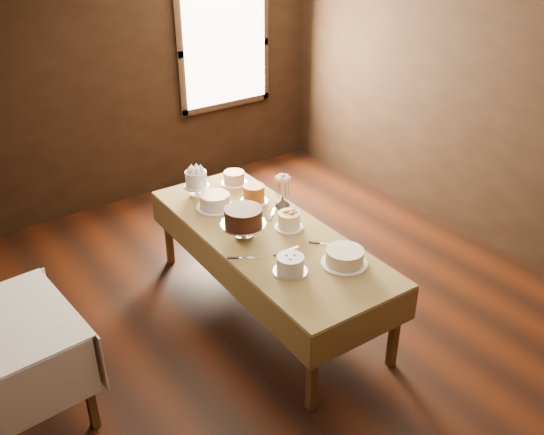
{
  "coord_description": "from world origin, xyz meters",
  "views": [
    {
      "loc": [
        -2.35,
        -3.05,
        3.16
      ],
      "look_at": [
        0.0,
        0.2,
        0.95
      ],
      "focal_mm": 38.46,
      "sensor_mm": 36.0,
      "label": 1
    }
  ],
  "objects_px": {
    "display_table": "(267,238)",
    "cake_chocolate": "(243,224)",
    "cake_speckled": "(234,178)",
    "cake_server_e": "(249,258)",
    "cake_meringue": "(196,184)",
    "cake_caramel": "(254,194)",
    "flower_vase": "(282,204)",
    "cake_flowers": "(289,221)",
    "cake_server_b": "(329,244)",
    "cake_server_d": "(273,211)",
    "cake_lattice": "(215,202)",
    "cake_cream": "(345,257)",
    "cake_server_c": "(236,218)",
    "cake_server_a": "(291,249)",
    "cake_swirl": "(290,265)"
  },
  "relations": [
    {
      "from": "cake_speckled",
      "to": "cake_cream",
      "type": "height_order",
      "value": "cake_cream"
    },
    {
      "from": "cake_server_e",
      "to": "cake_server_c",
      "type": "bearing_deg",
      "value": 100.23
    },
    {
      "from": "cake_server_c",
      "to": "flower_vase",
      "type": "distance_m",
      "value": 0.43
    },
    {
      "from": "cake_chocolate",
      "to": "cake_server_b",
      "type": "xyz_separation_m",
      "value": [
        0.48,
        -0.5,
        -0.12
      ]
    },
    {
      "from": "cake_caramel",
      "to": "cake_cream",
      "type": "distance_m",
      "value": 1.23
    },
    {
      "from": "cake_speckled",
      "to": "flower_vase",
      "type": "relative_size",
      "value": 2.07
    },
    {
      "from": "cake_caramel",
      "to": "cake_cream",
      "type": "bearing_deg",
      "value": -91.19
    },
    {
      "from": "cake_flowers",
      "to": "cake_meringue",
      "type": "bearing_deg",
      "value": 108.06
    },
    {
      "from": "cake_server_a",
      "to": "cake_server_d",
      "type": "xyz_separation_m",
      "value": [
        0.25,
        0.58,
        0.0
      ]
    },
    {
      "from": "cake_caramel",
      "to": "cake_flowers",
      "type": "relative_size",
      "value": 1.07
    },
    {
      "from": "cake_lattice",
      "to": "cake_server_e",
      "type": "height_order",
      "value": "cake_lattice"
    },
    {
      "from": "cake_meringue",
      "to": "cake_lattice",
      "type": "distance_m",
      "value": 0.32
    },
    {
      "from": "cake_swirl",
      "to": "cake_server_d",
      "type": "bearing_deg",
      "value": 61.52
    },
    {
      "from": "cake_swirl",
      "to": "flower_vase",
      "type": "relative_size",
      "value": 1.97
    },
    {
      "from": "cake_flowers",
      "to": "cake_swirl",
      "type": "xyz_separation_m",
      "value": [
        -0.39,
        -0.52,
        -0.0
      ]
    },
    {
      "from": "cake_lattice",
      "to": "cake_cream",
      "type": "distance_m",
      "value": 1.37
    },
    {
      "from": "cake_flowers",
      "to": "cake_server_c",
      "type": "height_order",
      "value": "cake_flowers"
    },
    {
      "from": "cake_server_d",
      "to": "display_table",
      "type": "bearing_deg",
      "value": -178.81
    },
    {
      "from": "cake_cream",
      "to": "cake_meringue",
      "type": "bearing_deg",
      "value": 101.09
    },
    {
      "from": "display_table",
      "to": "flower_vase",
      "type": "xyz_separation_m",
      "value": [
        0.33,
        0.23,
        0.12
      ]
    },
    {
      "from": "cake_caramel",
      "to": "cake_server_b",
      "type": "bearing_deg",
      "value": -86.03
    },
    {
      "from": "cake_speckled",
      "to": "cake_server_e",
      "type": "bearing_deg",
      "value": -117.85
    },
    {
      "from": "cake_server_e",
      "to": "cake_chocolate",
      "type": "bearing_deg",
      "value": 97.81
    },
    {
      "from": "cake_speckled",
      "to": "cake_server_b",
      "type": "xyz_separation_m",
      "value": [
        0.0,
        -1.39,
        -0.05
      ]
    },
    {
      "from": "cake_server_c",
      "to": "cake_server_b",
      "type": "bearing_deg",
      "value": -165.66
    },
    {
      "from": "cake_lattice",
      "to": "cake_caramel",
      "type": "relative_size",
      "value": 1.3
    },
    {
      "from": "display_table",
      "to": "cake_chocolate",
      "type": "distance_m",
      "value": 0.26
    },
    {
      "from": "cake_chocolate",
      "to": "cake_server_b",
      "type": "height_order",
      "value": "cake_chocolate"
    },
    {
      "from": "cake_flowers",
      "to": "cake_server_e",
      "type": "relative_size",
      "value": 1.0
    },
    {
      "from": "cake_meringue",
      "to": "cake_speckled",
      "type": "distance_m",
      "value": 0.42
    },
    {
      "from": "cake_flowers",
      "to": "cake_server_d",
      "type": "distance_m",
      "value": 0.31
    },
    {
      "from": "cake_swirl",
      "to": "cake_server_b",
      "type": "xyz_separation_m",
      "value": [
        0.48,
        0.12,
        -0.06
      ]
    },
    {
      "from": "cake_server_e",
      "to": "cake_server_a",
      "type": "bearing_deg",
      "value": 20.0
    },
    {
      "from": "cake_swirl",
      "to": "cake_server_c",
      "type": "relative_size",
      "value": 1.07
    },
    {
      "from": "cake_caramel",
      "to": "cake_server_e",
      "type": "xyz_separation_m",
      "value": [
        -0.56,
        -0.75,
        -0.07
      ]
    },
    {
      "from": "cake_chocolate",
      "to": "cake_server_c",
      "type": "height_order",
      "value": "cake_chocolate"
    },
    {
      "from": "cake_server_b",
      "to": "cake_server_c",
      "type": "relative_size",
      "value": 1.0
    },
    {
      "from": "cake_chocolate",
      "to": "cake_server_d",
      "type": "height_order",
      "value": "cake_chocolate"
    },
    {
      "from": "cake_lattice",
      "to": "cake_cream",
      "type": "relative_size",
      "value": 0.83
    },
    {
      "from": "display_table",
      "to": "cake_server_a",
      "type": "xyz_separation_m",
      "value": [
        -0.0,
        -0.32,
        0.06
      ]
    },
    {
      "from": "cake_chocolate",
      "to": "cake_server_b",
      "type": "distance_m",
      "value": 0.7
    },
    {
      "from": "cake_caramel",
      "to": "flower_vase",
      "type": "distance_m",
      "value": 0.3
    },
    {
      "from": "cake_server_b",
      "to": "cake_server_d",
      "type": "height_order",
      "value": "same"
    },
    {
      "from": "cake_flowers",
      "to": "cake_server_c",
      "type": "bearing_deg",
      "value": 124.08
    },
    {
      "from": "cake_speckled",
      "to": "cake_cream",
      "type": "distance_m",
      "value": 1.66
    },
    {
      "from": "cake_lattice",
      "to": "flower_vase",
      "type": "distance_m",
      "value": 0.59
    },
    {
      "from": "cake_meringue",
      "to": "cake_caramel",
      "type": "xyz_separation_m",
      "value": [
        0.35,
        -0.42,
        -0.04
      ]
    },
    {
      "from": "cake_meringue",
      "to": "flower_vase",
      "type": "xyz_separation_m",
      "value": [
        0.46,
        -0.7,
        -0.05
      ]
    },
    {
      "from": "cake_lattice",
      "to": "flower_vase",
      "type": "xyz_separation_m",
      "value": [
        0.45,
        -0.38,
        0.01
      ]
    },
    {
      "from": "flower_vase",
      "to": "cake_swirl",
      "type": "bearing_deg",
      "value": -123.4
    }
  ]
}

